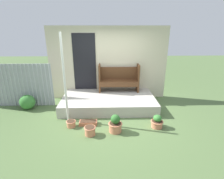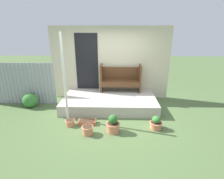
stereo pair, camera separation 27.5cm
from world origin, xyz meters
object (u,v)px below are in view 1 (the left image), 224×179
(support_post, at_px, (64,80))
(flower_pot_right, at_px, (115,124))
(shrub_by_fence, at_px, (27,102))
(flower_pot_middle, at_px, (90,130))
(bench, at_px, (119,78))
(planter_box_rect, at_px, (88,123))
(flower_pot_left, at_px, (71,123))
(flower_pot_far_right, at_px, (157,122))

(support_post, distance_m, flower_pot_right, 1.78)
(flower_pot_right, bearing_deg, shrub_by_fence, 153.19)
(flower_pot_middle, bearing_deg, flower_pot_right, 11.69)
(bench, bearing_deg, flower_pot_right, -95.26)
(planter_box_rect, bearing_deg, support_post, 158.35)
(support_post, relative_size, flower_pot_left, 9.23)
(flower_pot_far_right, distance_m, planter_box_rect, 1.87)
(flower_pot_right, distance_m, flower_pot_far_right, 1.14)
(support_post, height_order, shrub_by_fence, support_post)
(flower_pot_right, relative_size, planter_box_rect, 0.98)
(flower_pot_left, bearing_deg, support_post, 113.92)
(flower_pot_far_right, bearing_deg, shrub_by_fence, 162.44)
(flower_pot_middle, height_order, planter_box_rect, flower_pot_middle)
(support_post, distance_m, flower_pot_far_right, 2.71)
(bench, distance_m, shrub_by_fence, 3.16)
(flower_pot_far_right, bearing_deg, flower_pot_right, -171.20)
(flower_pot_left, distance_m, planter_box_rect, 0.46)
(flower_pot_right, bearing_deg, flower_pot_left, 167.21)
(support_post, relative_size, flower_pot_middle, 8.26)
(bench, bearing_deg, shrub_by_fence, -166.50)
(flower_pot_right, bearing_deg, bench, 84.09)
(flower_pot_far_right, bearing_deg, bench, 115.11)
(bench, distance_m, flower_pot_left, 2.43)
(flower_pot_left, distance_m, flower_pot_right, 1.22)
(flower_pot_middle, relative_size, flower_pot_far_right, 0.82)
(flower_pot_middle, relative_size, shrub_by_fence, 0.60)
(support_post, xyz_separation_m, planter_box_rect, (0.60, -0.24, -1.17))
(flower_pot_middle, relative_size, flower_pot_right, 0.62)
(flower_pot_far_right, relative_size, shrub_by_fence, 0.72)
(flower_pot_middle, distance_m, flower_pot_right, 0.65)
(bench, xyz_separation_m, flower_pot_left, (-1.40, -1.84, -0.74))
(support_post, height_order, planter_box_rect, support_post)
(support_post, xyz_separation_m, bench, (1.55, 1.50, -0.38))
(flower_pot_left, xyz_separation_m, shrub_by_fence, (-1.62, 1.15, 0.14))
(support_post, bearing_deg, flower_pot_right, -24.57)
(support_post, relative_size, bench, 1.72)
(support_post, relative_size, flower_pot_right, 5.13)
(flower_pot_left, xyz_separation_m, planter_box_rect, (0.45, 0.10, -0.04))
(planter_box_rect, bearing_deg, flower_pot_left, -167.25)
(bench, xyz_separation_m, flower_pot_middle, (-0.85, -2.24, -0.71))
(flower_pot_far_right, xyz_separation_m, shrub_by_fence, (-3.93, 1.24, 0.08))
(shrub_by_fence, bearing_deg, planter_box_rect, -26.78)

